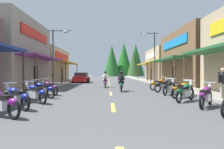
{
  "coord_description": "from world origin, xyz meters",
  "views": [
    {
      "loc": [
        -0.24,
        -1.24,
        1.48
      ],
      "look_at": [
        0.5,
        34.87,
        1.07
      ],
      "focal_mm": 36.36,
      "sensor_mm": 36.0,
      "label": 1
    }
  ],
  "objects_px": {
    "motorcycle_parked_right_1": "(206,95)",
    "motorcycle_parked_right_3": "(182,89)",
    "streetlamp_left": "(57,49)",
    "motorcycle_parked_right_4": "(169,87)",
    "motorcycle_parked_right_6": "(159,84)",
    "motorcycle_parked_right_2": "(185,92)",
    "rider_cruising_lead": "(121,83)",
    "motorcycle_parked_left_1": "(16,97)",
    "pedestrian_browsing": "(223,80)",
    "motorcycle_parked_left_2": "(35,93)",
    "parked_car_curbside": "(81,78)",
    "motorcycle_parked_left_3": "(42,89)",
    "motorcycle_parked_left_0": "(0,102)",
    "pedestrian_by_shop": "(223,82)",
    "motorcycle_parked_right_5": "(165,85)",
    "streetlamp_right": "(152,51)",
    "motorcycle_parked_left_4": "(49,87)",
    "pedestrian_waiting": "(53,77)",
    "rider_cruising_trailing": "(105,81)"
  },
  "relations": [
    {
      "from": "rider_cruising_lead",
      "to": "motorcycle_parked_right_4",
      "type": "bearing_deg",
      "value": -127.66
    },
    {
      "from": "motorcycle_parked_right_3",
      "to": "motorcycle_parked_right_6",
      "type": "bearing_deg",
      "value": 52.98
    },
    {
      "from": "motorcycle_parked_right_2",
      "to": "motorcycle_parked_right_5",
      "type": "bearing_deg",
      "value": 38.57
    },
    {
      "from": "streetlamp_left",
      "to": "motorcycle_parked_right_2",
      "type": "xyz_separation_m",
      "value": [
        8.76,
        -10.49,
        -3.17
      ]
    },
    {
      "from": "motorcycle_parked_left_1",
      "to": "rider_cruising_lead",
      "type": "relative_size",
      "value": 0.77
    },
    {
      "from": "motorcycle_parked_left_2",
      "to": "motorcycle_parked_right_5",
      "type": "bearing_deg",
      "value": -99.13
    },
    {
      "from": "motorcycle_parked_left_2",
      "to": "parked_car_curbside",
      "type": "relative_size",
      "value": 0.37
    },
    {
      "from": "motorcycle_parked_right_2",
      "to": "rider_cruising_lead",
      "type": "distance_m",
      "value": 6.57
    },
    {
      "from": "motorcycle_parked_left_1",
      "to": "pedestrian_browsing",
      "type": "bearing_deg",
      "value": -115.94
    },
    {
      "from": "motorcycle_parked_right_2",
      "to": "pedestrian_by_shop",
      "type": "relative_size",
      "value": 0.97
    },
    {
      "from": "motorcycle_parked_right_2",
      "to": "motorcycle_parked_right_6",
      "type": "relative_size",
      "value": 0.89
    },
    {
      "from": "motorcycle_parked_right_4",
      "to": "motorcycle_parked_left_0",
      "type": "height_order",
      "value": "same"
    },
    {
      "from": "pedestrian_waiting",
      "to": "pedestrian_browsing",
      "type": "bearing_deg",
      "value": 134.11
    },
    {
      "from": "motorcycle_parked_left_0",
      "to": "pedestrian_browsing",
      "type": "bearing_deg",
      "value": -117.19
    },
    {
      "from": "streetlamp_left",
      "to": "streetlamp_right",
      "type": "relative_size",
      "value": 0.89
    },
    {
      "from": "motorcycle_parked_right_2",
      "to": "motorcycle_parked_left_4",
      "type": "distance_m",
      "value": 8.37
    },
    {
      "from": "motorcycle_parked_left_3",
      "to": "pedestrian_waiting",
      "type": "distance_m",
      "value": 12.36
    },
    {
      "from": "motorcycle_parked_right_1",
      "to": "motorcycle_parked_left_3",
      "type": "height_order",
      "value": "same"
    },
    {
      "from": "motorcycle_parked_right_1",
      "to": "motorcycle_parked_right_3",
      "type": "distance_m",
      "value": 3.47
    },
    {
      "from": "motorcycle_parked_left_1",
      "to": "pedestrian_by_shop",
      "type": "distance_m",
      "value": 9.91
    },
    {
      "from": "streetlamp_left",
      "to": "motorcycle_parked_right_3",
      "type": "bearing_deg",
      "value": -44.01
    },
    {
      "from": "motorcycle_parked_right_6",
      "to": "pedestrian_browsing",
      "type": "height_order",
      "value": "pedestrian_browsing"
    },
    {
      "from": "streetlamp_right",
      "to": "motorcycle_parked_right_5",
      "type": "xyz_separation_m",
      "value": [
        -1.13,
        -10.59,
        -3.57
      ]
    },
    {
      "from": "motorcycle_parked_left_2",
      "to": "motorcycle_parked_left_0",
      "type": "bearing_deg",
      "value": 133.66
    },
    {
      "from": "parked_car_curbside",
      "to": "rider_cruising_lead",
      "type": "bearing_deg",
      "value": -161.58
    },
    {
      "from": "streetlamp_left",
      "to": "motorcycle_parked_right_5",
      "type": "height_order",
      "value": "streetlamp_left"
    },
    {
      "from": "motorcycle_parked_right_1",
      "to": "motorcycle_parked_right_6",
      "type": "xyz_separation_m",
      "value": [
        0.13,
        9.13,
        0.0
      ]
    },
    {
      "from": "motorcycle_parked_right_6",
      "to": "motorcycle_parked_left_3",
      "type": "distance_m",
      "value": 9.77
    },
    {
      "from": "rider_cruising_trailing",
      "to": "streetlamp_left",
      "type": "bearing_deg",
      "value": 87.12
    },
    {
      "from": "motorcycle_parked_right_1",
      "to": "motorcycle_parked_right_2",
      "type": "xyz_separation_m",
      "value": [
        -0.25,
        1.83,
        0.0
      ]
    },
    {
      "from": "motorcycle_parked_right_4",
      "to": "pedestrian_by_shop",
      "type": "bearing_deg",
      "value": -113.57
    },
    {
      "from": "streetlamp_right",
      "to": "motorcycle_parked_left_0",
      "type": "relative_size",
      "value": 3.39
    },
    {
      "from": "pedestrian_by_shop",
      "to": "pedestrian_waiting",
      "type": "distance_m",
      "value": 18.12
    },
    {
      "from": "streetlamp_left",
      "to": "pedestrian_browsing",
      "type": "xyz_separation_m",
      "value": [
        11.68,
        -8.53,
        -2.64
      ]
    },
    {
      "from": "motorcycle_parked_left_3",
      "to": "motorcycle_parked_left_4",
      "type": "bearing_deg",
      "value": -56.6
    },
    {
      "from": "pedestrian_browsing",
      "to": "parked_car_curbside",
      "type": "relative_size",
      "value": 0.41
    },
    {
      "from": "motorcycle_parked_right_3",
      "to": "motorcycle_parked_right_5",
      "type": "xyz_separation_m",
      "value": [
        -0.09,
        3.62,
        0.0
      ]
    },
    {
      "from": "motorcycle_parked_left_0",
      "to": "motorcycle_parked_left_2",
      "type": "xyz_separation_m",
      "value": [
        0.04,
        3.38,
        0.0
      ]
    },
    {
      "from": "pedestrian_by_shop",
      "to": "pedestrian_waiting",
      "type": "xyz_separation_m",
      "value": [
        -11.96,
        13.62,
        -0.03
      ]
    },
    {
      "from": "motorcycle_parked_right_6",
      "to": "pedestrian_browsing",
      "type": "distance_m",
      "value": 5.94
    },
    {
      "from": "motorcycle_parked_left_2",
      "to": "pedestrian_browsing",
      "type": "xyz_separation_m",
      "value": [
        10.29,
        2.4,
        0.53
      ]
    },
    {
      "from": "streetlamp_right",
      "to": "motorcycle_parked_left_4",
      "type": "relative_size",
      "value": 3.92
    },
    {
      "from": "motorcycle_parked_left_1",
      "to": "rider_cruising_lead",
      "type": "bearing_deg",
      "value": -77.68
    },
    {
      "from": "streetlamp_left",
      "to": "motorcycle_parked_right_4",
      "type": "distance_m",
      "value": 11.8
    },
    {
      "from": "streetlamp_left",
      "to": "rider_cruising_lead",
      "type": "height_order",
      "value": "streetlamp_left"
    },
    {
      "from": "motorcycle_parked_right_4",
      "to": "motorcycle_parked_left_3",
      "type": "relative_size",
      "value": 0.97
    },
    {
      "from": "motorcycle_parked_right_4",
      "to": "rider_cruising_trailing",
      "type": "height_order",
      "value": "rider_cruising_trailing"
    },
    {
      "from": "motorcycle_parked_right_3",
      "to": "rider_cruising_lead",
      "type": "xyz_separation_m",
      "value": [
        -3.26,
        4.28,
        0.17
      ]
    },
    {
      "from": "streetlamp_left",
      "to": "rider_cruising_trailing",
      "type": "xyz_separation_m",
      "value": [
        4.65,
        -0.23,
        -3.0
      ]
    },
    {
      "from": "motorcycle_parked_left_1",
      "to": "motorcycle_parked_left_4",
      "type": "relative_size",
      "value": 1.04
    }
  ]
}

